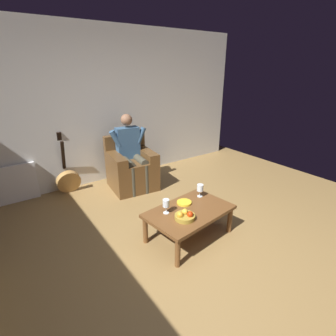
# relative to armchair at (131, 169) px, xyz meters

# --- Properties ---
(ground_plane) EXTENTS (6.86, 6.86, 0.00)m
(ground_plane) POSITION_rel_armchair_xyz_m (0.30, 2.25, -0.33)
(ground_plane) COLOR olive
(wall_back) EXTENTS (6.11, 0.06, 2.65)m
(wall_back) POSITION_rel_armchair_xyz_m (0.30, -0.62, 0.99)
(wall_back) COLOR silver
(wall_back) RESTS_ON ground
(armchair) EXTENTS (0.80, 0.81, 0.88)m
(armchair) POSITION_rel_armchair_xyz_m (0.00, 0.00, 0.00)
(armchair) COLOR brown
(armchair) RESTS_ON ground
(person_seated) EXTENTS (0.65, 0.63, 1.26)m
(person_seated) POSITION_rel_armchair_xyz_m (0.00, 0.02, 0.34)
(person_seated) COLOR #355574
(person_seated) RESTS_ON ground
(coffee_table) EXTENTS (1.10, 0.77, 0.38)m
(coffee_table) POSITION_rel_armchair_xyz_m (0.11, 1.71, -0.00)
(coffee_table) COLOR brown
(coffee_table) RESTS_ON ground
(guitar) EXTENTS (0.39, 0.30, 1.01)m
(guitar) POSITION_rel_armchair_xyz_m (0.97, -0.42, -0.10)
(guitar) COLOR #AD7F44
(guitar) RESTS_ON ground
(radiator) EXTENTS (0.66, 0.06, 0.60)m
(radiator) POSITION_rel_armchair_xyz_m (1.74, -0.55, -0.03)
(radiator) COLOR white
(radiator) RESTS_ON ground
(wine_glass_near) EXTENTS (0.08, 0.08, 0.17)m
(wine_glass_near) POSITION_rel_armchair_xyz_m (-0.22, 1.52, 0.17)
(wine_glass_near) COLOR silver
(wine_glass_near) RESTS_ON coffee_table
(wine_glass_far) EXTENTS (0.08, 0.08, 0.18)m
(wine_glass_far) POSITION_rel_armchair_xyz_m (0.38, 1.60, 0.17)
(wine_glass_far) COLOR silver
(wine_glass_far) RESTS_ON coffee_table
(fruit_bowl) EXTENTS (0.23, 0.23, 0.11)m
(fruit_bowl) POSITION_rel_armchair_xyz_m (0.28, 1.83, 0.09)
(fruit_bowl) COLOR olive
(fruit_bowl) RESTS_ON coffee_table
(decorative_dish) EXTENTS (0.19, 0.19, 0.02)m
(decorative_dish) POSITION_rel_armchair_xyz_m (0.07, 1.54, 0.06)
(decorative_dish) COLOR gold
(decorative_dish) RESTS_ON coffee_table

